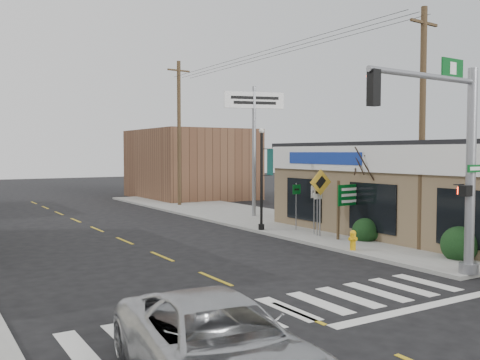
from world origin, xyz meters
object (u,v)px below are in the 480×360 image
dance_center_sign (254,120)px  utility_pole_far (179,132)px  traffic_signal_pole (455,148)px  utility_pole_near (422,126)px  guide_sign (349,200)px  suv (217,345)px  bare_tree (368,154)px  lamp_post (263,171)px  fire_hydrant (353,239)px

dance_center_sign → utility_pole_far: size_ratio=0.75×
traffic_signal_pole → utility_pole_near: size_ratio=0.70×
traffic_signal_pole → dance_center_sign: bearing=75.5°
guide_sign → utility_pole_near: bearing=-86.8°
traffic_signal_pole → suv: bearing=-167.0°
traffic_signal_pole → utility_pole_far: 23.76m
suv → dance_center_sign: bearing=62.1°
suv → dance_center_sign: size_ratio=0.70×
bare_tree → dance_center_sign: bearing=88.7°
traffic_signal_pole → lamp_post: size_ratio=1.32×
fire_hydrant → utility_pole_near: utility_pole_near is taller
utility_pole_near → lamp_post: bearing=101.8°
suv → traffic_signal_pole: (9.41, 2.71, 3.16)m
utility_pole_near → dance_center_sign: bearing=82.9°
suv → utility_pole_near: (12.14, 6.17, 4.02)m
guide_sign → utility_pole_far: size_ratio=0.25×
utility_pole_far → bare_tree: bearing=-93.5°
fire_hydrant → utility_pole_near: 4.93m
lamp_post → guide_sign: bearing=-60.7°
bare_tree → utility_pole_far: (-0.73, 17.17, 1.51)m
guide_sign → utility_pole_near: 4.48m
lamp_post → utility_pole_near: size_ratio=0.53×
traffic_signal_pole → guide_sign: size_ratio=2.56×
bare_tree → utility_pole_near: utility_pole_near is taller
bare_tree → utility_pole_far: bearing=92.4°
lamp_post → dance_center_sign: bearing=67.8°
dance_center_sign → fire_hydrant: bearing=-87.0°
suv → lamp_post: size_ratio=1.09×
traffic_signal_pole → guide_sign: traffic_signal_pole is taller
suv → lamp_post: lamp_post is taller
suv → dance_center_sign: (12.56, 18.29, 4.90)m
traffic_signal_pole → dance_center_sign: 16.00m
bare_tree → utility_pole_far: size_ratio=0.46×
lamp_post → bare_tree: (2.43, -4.34, 0.78)m
guide_sign → lamp_post: size_ratio=0.52×
bare_tree → lamp_post: bearing=119.3°
traffic_signal_pole → bare_tree: 7.09m
lamp_post → bare_tree: size_ratio=1.06×
fire_hydrant → dance_center_sign: 12.36m
fire_hydrant → bare_tree: 4.39m
fire_hydrant → utility_pole_far: utility_pole_far is taller
utility_pole_far → dance_center_sign: bearing=-89.3°
traffic_signal_pole → bare_tree: size_ratio=1.40×
lamp_post → utility_pole_far: bearing=89.0°
suv → guide_sign: 15.01m
lamp_post → dance_center_sign: (2.64, 4.80, 2.73)m
traffic_signal_pole → bare_tree: traffic_signal_pole is taller
traffic_signal_pole → utility_pole_near: utility_pole_near is taller
guide_sign → lamp_post: bearing=106.9°
traffic_signal_pole → utility_pole_far: size_ratio=0.64×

